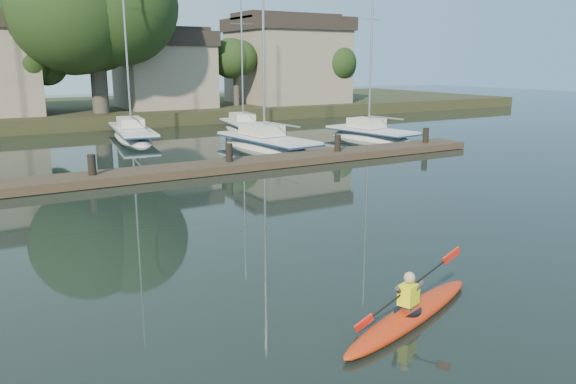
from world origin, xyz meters
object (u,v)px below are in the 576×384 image
sailboat_4 (371,142)px  kayak (411,312)px  dock (165,172)px  sailboat_6 (133,140)px  sailboat_7 (244,133)px  sailboat_3 (267,152)px

sailboat_4 → kayak: bearing=-135.4°
dock → sailboat_6: size_ratio=2.09×
sailboat_6 → sailboat_7: 7.95m
dock → sailboat_4: size_ratio=2.66×
sailboat_3 → sailboat_6: 10.03m
kayak → sailboat_6: size_ratio=0.27×
sailboat_3 → sailboat_6: sailboat_6 is taller
sailboat_6 → sailboat_7: size_ratio=1.28×
sailboat_4 → dock: bearing=-170.6°
dock → sailboat_7: bearing=52.3°
sailboat_3 → sailboat_6: bearing=115.6°
kayak → sailboat_3: (7.83, 20.38, -0.38)m
kayak → sailboat_4: (15.40, 20.54, -0.38)m
sailboat_4 → sailboat_6: sailboat_6 is taller
kayak → dock: kayak is taller
sailboat_4 → sailboat_6: size_ratio=0.78×
kayak → sailboat_4: sailboat_4 is taller
sailboat_4 → sailboat_6: 15.34m
dock → sailboat_7: 16.57m
sailboat_3 → sailboat_4: size_ratio=1.12×
sailboat_4 → sailboat_7: 9.58m
dock → sailboat_4: 15.81m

